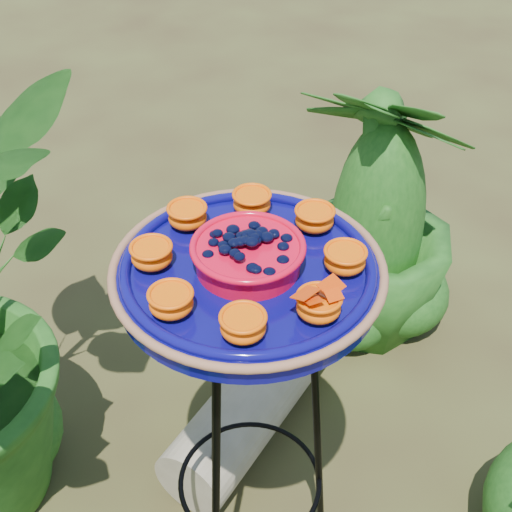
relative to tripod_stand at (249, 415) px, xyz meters
The scene contains 4 objects.
tripod_stand is the anchor object (origin of this frame).
feeder_dish 0.39m from the tripod_stand, 69.40° to the right, with size 0.52×0.52×0.11m.
driftwood_log 0.58m from the tripod_stand, 68.21° to the left, with size 0.20×0.20×0.61m, color tan.
shrub_back_right 0.93m from the tripod_stand, 42.71° to the left, with size 0.50×0.50×0.89m, color #174712.
Camera 1 is at (-0.30, -0.81, 1.70)m, focal length 50.00 mm.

